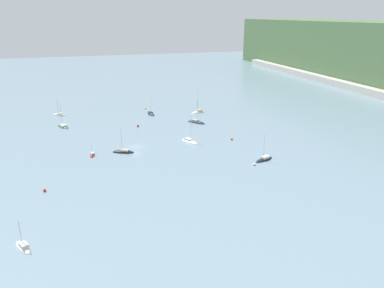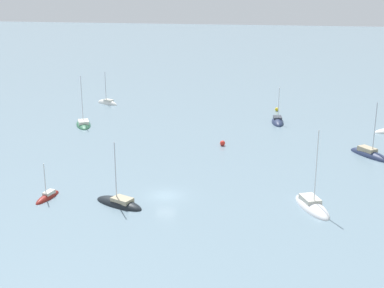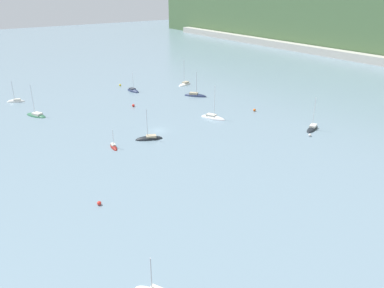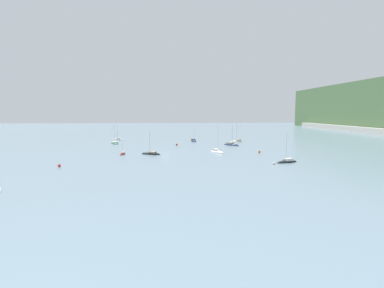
{
  "view_description": "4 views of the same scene",
  "coord_description": "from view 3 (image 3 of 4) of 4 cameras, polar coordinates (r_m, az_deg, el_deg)",
  "views": [
    {
      "loc": [
        119.14,
        -17.32,
        42.68
      ],
      "look_at": [
        8.88,
        16.82,
        2.3
      ],
      "focal_mm": 35.0,
      "sensor_mm": 36.0,
      "label": 1
    },
    {
      "loc": [
        62.98,
        15.44,
        26.58
      ],
      "look_at": [
        -17.65,
        0.15,
        1.82
      ],
      "focal_mm": 50.0,
      "sensor_mm": 36.0,
      "label": 2
    },
    {
      "loc": [
        83.73,
        -47.21,
        36.87
      ],
      "look_at": [
        16.75,
        -0.42,
        1.99
      ],
      "focal_mm": 35.0,
      "sensor_mm": 36.0,
      "label": 3
    },
    {
      "loc": [
        107.21,
        2.36,
        14.5
      ],
      "look_at": [
        -16.61,
        10.59,
        1.32
      ],
      "focal_mm": 28.0,
      "sensor_mm": 36.0,
      "label": 4
    }
  ],
  "objects": [
    {
      "name": "sailboat_0",
      "position": [
        135.26,
        0.5,
        7.35
      ],
      "size": [
        7.83,
        6.92,
        9.82
      ],
      "rotation": [
        0.0,
        0.0,
        0.68
      ],
      "color": "#232D4C",
      "rests_on": "ground_plane"
    },
    {
      "name": "mooring_buoy_4",
      "position": [
        70.64,
        -13.96,
        -8.74
      ],
      "size": [
        0.78,
        0.78,
        0.78
      ],
      "color": "red",
      "rests_on": "ground_plane"
    },
    {
      "name": "sailboat_9",
      "position": [
        123.79,
        -22.64,
        4.02
      ],
      "size": [
        8.25,
        5.79,
        10.33
      ],
      "rotation": [
        0.0,
        0.0,
        3.58
      ],
      "color": "#2D6647",
      "rests_on": "ground_plane"
    },
    {
      "name": "mooring_buoy_2",
      "position": [
        152.07,
        -10.89,
        8.83
      ],
      "size": [
        0.77,
        0.77,
        0.77
      ],
      "color": "yellow",
      "rests_on": "ground_plane"
    },
    {
      "name": "mooring_buoy_3",
      "position": [
        103.3,
        17.53,
        1.32
      ],
      "size": [
        0.77,
        0.77,
        0.77
      ],
      "color": "white",
      "rests_on": "ground_plane"
    },
    {
      "name": "sailboat_4",
      "position": [
        108.81,
        17.86,
        2.23
      ],
      "size": [
        4.75,
        7.57,
        9.82
      ],
      "rotation": [
        0.0,
        0.0,
        5.11
      ],
      "color": "black",
      "rests_on": "ground_plane"
    },
    {
      "name": "mooring_buoy_0",
      "position": [
        124.5,
        -8.92,
        5.83
      ],
      "size": [
        0.9,
        0.9,
        0.9
      ],
      "color": "red",
      "rests_on": "ground_plane"
    },
    {
      "name": "mooring_buoy_1",
      "position": [
        120.15,
        9.5,
        5.14
      ],
      "size": [
        0.83,
        0.83,
        0.83
      ],
      "color": "orange",
      "rests_on": "ground_plane"
    },
    {
      "name": "sailboat_5",
      "position": [
        97.43,
        -6.53,
        0.78
      ],
      "size": [
        4.93,
        7.43,
        8.95
      ],
      "rotation": [
        0.0,
        0.0,
        4.31
      ],
      "color": "black",
      "rests_on": "ground_plane"
    },
    {
      "name": "sailboat_1",
      "position": [
        93.91,
        -11.85,
        -0.47
      ],
      "size": [
        4.91,
        2.01,
        5.36
      ],
      "rotation": [
        0.0,
        0.0,
        6.12
      ],
      "color": "maroon",
      "rests_on": "ground_plane"
    },
    {
      "name": "sailboat_2",
      "position": [
        141.63,
        -25.23,
        5.84
      ],
      "size": [
        4.2,
        6.09,
        8.26
      ],
      "rotation": [
        0.0,
        0.0,
        4.25
      ],
      "color": "white",
      "rests_on": "ground_plane"
    },
    {
      "name": "sailboat_7",
      "position": [
        112.4,
        3.2,
        3.99
      ],
      "size": [
        8.33,
        5.65,
        10.96
      ],
      "rotation": [
        0.0,
        0.0,
        0.42
      ],
      "color": "silver",
      "rests_on": "ground_plane"
    },
    {
      "name": "ground_plane",
      "position": [
        102.95,
        -5.16,
        2.04
      ],
      "size": [
        600.0,
        600.0,
        0.0
      ],
      "primitive_type": "plane",
      "color": "slate"
    },
    {
      "name": "sailboat_6",
      "position": [
        151.3,
        -1.11,
        9.06
      ],
      "size": [
        4.98,
        7.81,
        10.73
      ],
      "rotation": [
        0.0,
        0.0,
        5.08
      ],
      "color": "white",
      "rests_on": "ground_plane"
    },
    {
      "name": "sailboat_3",
      "position": [
        143.43,
        -8.96,
        7.97
      ],
      "size": [
        6.94,
        3.1,
        8.09
      ],
      "rotation": [
        0.0,
        0.0,
        0.12
      ],
      "color": "#232D4C",
      "rests_on": "ground_plane"
    }
  ]
}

